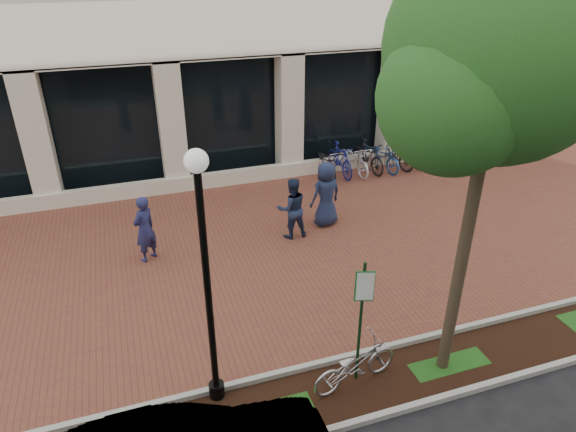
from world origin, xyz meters
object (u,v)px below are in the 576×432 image
object	(u,v)px
bike_rack_cluster	(368,157)
locked_bicycle	(355,364)
bollard	(370,161)
street_tree	(500,63)
pedestrian_mid	(292,208)
pedestrian_left	(145,229)
parking_sign	(362,309)
pedestrian_right	(326,194)
lamppost	(206,274)

from	to	relation	value
bike_rack_cluster	locked_bicycle	bearing A→B (deg)	-123.51
bollard	bike_rack_cluster	bearing A→B (deg)	92.83
street_tree	pedestrian_mid	xyz separation A→B (m)	(-1.21, 5.69, -4.90)
street_tree	pedestrian_mid	world-z (taller)	street_tree
pedestrian_left	bollard	distance (m)	8.79
pedestrian_left	bike_rack_cluster	distance (m)	8.85
pedestrian_left	bike_rack_cluster	size ratio (longest dim) A/B	0.42
parking_sign	bollard	distance (m)	10.19
street_tree	locked_bicycle	size ratio (longest dim) A/B	4.31
parking_sign	pedestrian_left	size ratio (longest dim) A/B	1.45
locked_bicycle	bollard	xyz separation A→B (m)	(4.83, 9.04, -0.02)
bollard	pedestrian_right	bearing A→B (deg)	-134.08
pedestrian_mid	bike_rack_cluster	bearing A→B (deg)	-138.64
lamppost	bollard	size ratio (longest dim) A/B	5.41
lamppost	parking_sign	bearing A→B (deg)	-9.12
parking_sign	street_tree	size ratio (longest dim) A/B	0.34
parking_sign	pedestrian_mid	size ratio (longest dim) A/B	1.48
bike_rack_cluster	parking_sign	bearing A→B (deg)	-123.31
parking_sign	lamppost	distance (m)	2.82
pedestrian_left	pedestrian_right	bearing A→B (deg)	144.54
street_tree	bike_rack_cluster	size ratio (longest dim) A/B	1.80
locked_bicycle	bollard	bearing A→B (deg)	-38.81
lamppost	pedestrian_left	bearing A→B (deg)	98.46
lamppost	pedestrian_left	distance (m)	5.47
parking_sign	street_tree	distance (m)	4.52
bike_rack_cluster	bollard	bearing A→B (deg)	-93.02
parking_sign	locked_bicycle	world-z (taller)	parking_sign
lamppost	pedestrian_mid	size ratio (longest dim) A/B	2.71
lamppost	locked_bicycle	distance (m)	3.38
pedestrian_right	bike_rack_cluster	xyz separation A→B (m)	(2.98, 3.25, -0.43)
parking_sign	lamppost	size ratio (longest dim) A/B	0.55
lamppost	street_tree	size ratio (longest dim) A/B	0.62
bollard	bike_rack_cluster	xyz separation A→B (m)	(-0.01, 0.17, 0.09)
parking_sign	pedestrian_left	distance (m)	6.51
parking_sign	bollard	xyz separation A→B (m)	(4.74, 8.94, -1.20)
lamppost	bollard	world-z (taller)	lamppost
pedestrian_left	pedestrian_mid	bearing A→B (deg)	140.26
parking_sign	bollard	bearing A→B (deg)	80.14
pedestrian_left	locked_bicycle	bearing A→B (deg)	80.97
parking_sign	bike_rack_cluster	xyz separation A→B (m)	(4.73, 9.11, -1.10)
lamppost	pedestrian_mid	xyz separation A→B (m)	(3.18, 5.07, -1.80)
lamppost	street_tree	bearing A→B (deg)	-8.01
pedestrian_left	bollard	size ratio (longest dim) A/B	2.04
locked_bicycle	bike_rack_cluster	distance (m)	10.40
bollard	bike_rack_cluster	size ratio (longest dim) A/B	0.21
parking_sign	pedestrian_right	xyz separation A→B (m)	(1.75, 5.86, -0.68)
street_tree	bike_rack_cluster	xyz separation A→B (m)	(2.94, 9.31, -5.24)
pedestrian_right	bike_rack_cluster	world-z (taller)	pedestrian_right
pedestrian_mid	bike_rack_cluster	size ratio (longest dim) A/B	0.41
lamppost	locked_bicycle	size ratio (longest dim) A/B	2.68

